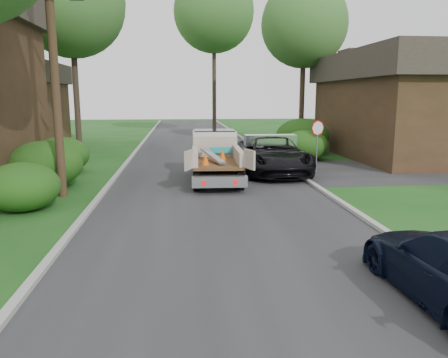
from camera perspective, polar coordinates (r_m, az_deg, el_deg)
name	(u,v)px	position (r m, az deg, el deg)	size (l,w,h in m)	color
ground	(229,233)	(11.59, 0.60, -7.10)	(120.00, 120.00, 0.00)	#174614
road	(206,170)	(21.30, -2.38, 1.13)	(8.00, 90.00, 0.02)	#28282B
curb_left	(120,171)	(21.45, -13.38, 1.06)	(0.20, 90.00, 0.12)	#9E9E99
curb_right	(288,168)	(21.91, 8.38, 1.44)	(0.20, 90.00, 0.12)	#9E9E99
stop_sign	(317,135)	(21.05, 12.09, 5.65)	(0.71, 0.32, 2.48)	slate
utility_pole	(53,48)	(16.59, -21.42, 15.63)	(2.42, 1.25, 10.00)	#382619
house_left_far	(7,104)	(35.18, -26.52, 8.79)	(7.56, 7.56, 6.00)	#362516
house_right	(420,103)	(28.74, 24.23, 9.01)	(9.72, 12.96, 6.20)	#362516
hedge_left_a	(22,187)	(15.08, -24.90, -0.92)	(2.34, 2.34, 1.53)	#143A0D
hedge_left_b	(45,165)	(18.43, -22.33, 1.76)	(2.86, 2.86, 1.87)	#143A0D
hedge_left_c	(61,155)	(21.86, -20.51, 2.94)	(2.60, 2.60, 1.70)	#143A0D
hedge_right_a	(305,145)	(25.12, 10.54, 4.37)	(2.60, 2.60, 1.70)	#143A0D
hedge_right_b	(303,136)	(28.16, 10.23, 5.56)	(3.38, 3.38, 2.21)	#143A0D
tree_left_far	(71,3)	(29.17, -19.39, 20.87)	(6.40, 6.40, 12.20)	#2D2119
tree_right_far	(304,24)	(32.55, 10.45, 19.25)	(6.00, 6.00, 11.50)	#2D2119
tree_center_far	(214,12)	(41.76, -1.33, 20.95)	(7.20, 7.20, 14.60)	#2D2119
flatbed_truck	(215,153)	(19.16, -1.15, 3.42)	(2.55, 5.49, 2.05)	black
black_pickup	(272,155)	(20.66, 6.26, 3.19)	(2.87, 6.22, 1.73)	black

